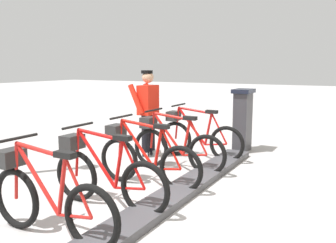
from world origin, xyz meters
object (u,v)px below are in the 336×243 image
(payment_kiosk, at_px, (242,119))
(bike_docked_2, at_px, (144,157))
(bike_docked_4, at_px, (46,197))
(bike_docked_1, at_px, (174,145))
(bike_docked_3, at_px, (104,174))
(bike_docked_0, at_px, (197,136))
(worker_near_rack, at_px, (148,110))

(payment_kiosk, bearing_deg, bike_docked_2, 78.63)
(payment_kiosk, relative_size, bike_docked_4, 0.74)
(bike_docked_4, bearing_deg, bike_docked_1, -90.00)
(bike_docked_3, bearing_deg, bike_docked_4, 90.00)
(bike_docked_0, bearing_deg, worker_near_rack, 18.35)
(payment_kiosk, bearing_deg, bike_docked_4, 83.05)
(bike_docked_0, relative_size, worker_near_rack, 1.04)
(bike_docked_3, distance_m, bike_docked_4, 0.92)
(payment_kiosk, height_order, bike_docked_2, payment_kiosk)
(bike_docked_2, height_order, bike_docked_3, same)
(worker_near_rack, bearing_deg, bike_docked_4, 104.89)
(bike_docked_3, distance_m, worker_near_rack, 2.68)
(bike_docked_0, distance_m, bike_docked_2, 1.85)
(payment_kiosk, height_order, bike_docked_0, payment_kiosk)
(payment_kiosk, relative_size, bike_docked_0, 0.74)
(worker_near_rack, bearing_deg, bike_docked_2, 120.25)
(payment_kiosk, bearing_deg, worker_near_rack, 41.28)
(bike_docked_0, relative_size, bike_docked_1, 1.00)
(payment_kiosk, height_order, bike_docked_1, payment_kiosk)
(bike_docked_1, bearing_deg, bike_docked_0, -90.00)
(bike_docked_2, relative_size, bike_docked_4, 1.00)
(bike_docked_2, relative_size, worker_near_rack, 1.04)
(bike_docked_1, relative_size, bike_docked_2, 1.00)
(bike_docked_2, bearing_deg, bike_docked_0, -90.00)
(bike_docked_2, xyz_separation_m, bike_docked_4, (0.00, 1.85, 0.00))
(bike_docked_3, bearing_deg, payment_kiosk, -98.63)
(bike_docked_0, bearing_deg, bike_docked_1, 90.00)
(bike_docked_3, relative_size, bike_docked_4, 1.00)
(bike_docked_1, bearing_deg, bike_docked_3, 90.00)
(bike_docked_2, height_order, bike_docked_4, same)
(bike_docked_3, bearing_deg, bike_docked_1, -90.00)
(worker_near_rack, bearing_deg, bike_docked_0, -161.65)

